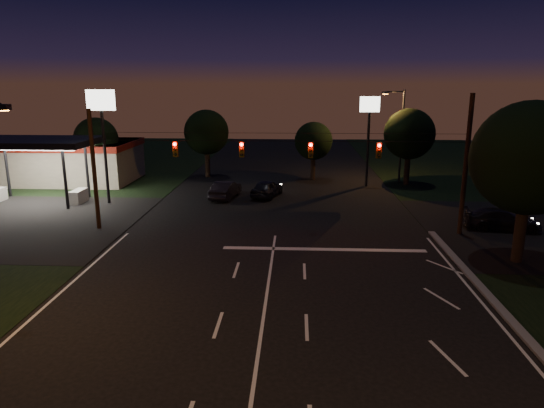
# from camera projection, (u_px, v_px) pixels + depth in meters

# --- Properties ---
(ground) EXTENTS (140.00, 140.00, 0.00)m
(ground) POSITION_uv_depth(u_px,v_px,m) (258.00, 352.00, 17.70)
(ground) COLOR black
(ground) RESTS_ON ground
(stop_bar) EXTENTS (12.00, 0.50, 0.01)m
(stop_bar) POSITION_uv_depth(u_px,v_px,m) (324.00, 249.00, 28.70)
(stop_bar) COLOR silver
(stop_bar) RESTS_ON ground
(utility_pole_right) EXTENTS (0.30, 0.30, 9.00)m
(utility_pole_right) POSITION_uv_depth(u_px,v_px,m) (459.00, 234.00, 31.65)
(utility_pole_right) COLOR black
(utility_pole_right) RESTS_ON ground
(utility_pole_left) EXTENTS (0.28, 0.28, 8.00)m
(utility_pole_left) POSITION_uv_depth(u_px,v_px,m) (99.00, 229.00, 32.83)
(utility_pole_left) COLOR black
(utility_pole_left) RESTS_ON ground
(signal_span) EXTENTS (24.00, 0.40, 1.56)m
(signal_span) POSITION_uv_depth(u_px,v_px,m) (276.00, 149.00, 30.87)
(signal_span) COLOR black
(signal_span) RESTS_ON ground
(gas_station) EXTENTS (14.20, 16.10, 5.25)m
(gas_station) POSITION_uv_depth(u_px,v_px,m) (61.00, 158.00, 47.65)
(gas_station) COLOR gray
(gas_station) RESTS_ON ground
(pole_sign_left_near) EXTENTS (2.20, 0.30, 9.10)m
(pole_sign_left_near) POSITION_uv_depth(u_px,v_px,m) (102.00, 117.00, 38.02)
(pole_sign_left_near) COLOR black
(pole_sign_left_near) RESTS_ON ground
(pole_sign_right) EXTENTS (1.80, 0.30, 8.40)m
(pole_sign_right) POSITION_uv_depth(u_px,v_px,m) (369.00, 120.00, 44.87)
(pole_sign_right) COLOR black
(pole_sign_right) RESTS_ON ground
(street_light_right_far) EXTENTS (2.20, 0.35, 9.00)m
(street_light_right_far) POSITION_uv_depth(u_px,v_px,m) (399.00, 129.00, 46.89)
(street_light_right_far) COLOR black
(street_light_right_far) RESTS_ON ground
(tree_right_near) EXTENTS (6.00, 6.00, 8.76)m
(tree_right_near) POSITION_uv_depth(u_px,v_px,m) (528.00, 159.00, 25.52)
(tree_right_near) COLOR black
(tree_right_near) RESTS_ON ground
(tree_far_a) EXTENTS (4.20, 4.20, 6.42)m
(tree_far_a) POSITION_uv_depth(u_px,v_px,m) (97.00, 140.00, 46.74)
(tree_far_a) COLOR black
(tree_far_a) RESTS_ON ground
(tree_far_b) EXTENTS (4.60, 4.60, 6.98)m
(tree_far_b) POSITION_uv_depth(u_px,v_px,m) (207.00, 133.00, 50.05)
(tree_far_b) COLOR black
(tree_far_b) RESTS_ON ground
(tree_far_c) EXTENTS (3.80, 3.80, 5.86)m
(tree_far_c) POSITION_uv_depth(u_px,v_px,m) (314.00, 141.00, 48.69)
(tree_far_c) COLOR black
(tree_far_c) RESTS_ON ground
(tree_far_d) EXTENTS (4.80, 4.80, 7.30)m
(tree_far_d) POSITION_uv_depth(u_px,v_px,m) (409.00, 135.00, 46.12)
(tree_far_d) COLOR black
(tree_far_d) RESTS_ON ground
(tree_far_e) EXTENTS (4.00, 4.00, 6.18)m
(tree_far_e) POSITION_uv_depth(u_px,v_px,m) (503.00, 145.00, 43.93)
(tree_far_e) COLOR black
(tree_far_e) RESTS_ON ground
(car_oncoming_a) EXTENTS (2.92, 4.66, 1.48)m
(car_oncoming_a) POSITION_uv_depth(u_px,v_px,m) (267.00, 188.00, 41.94)
(car_oncoming_a) COLOR black
(car_oncoming_a) RESTS_ON ground
(car_oncoming_b) EXTENTS (2.32, 4.67, 1.47)m
(car_oncoming_b) POSITION_uv_depth(u_px,v_px,m) (225.00, 190.00, 41.41)
(car_oncoming_b) COLOR black
(car_oncoming_b) RESTS_ON ground
(car_cross) EXTENTS (5.13, 2.73, 1.42)m
(car_cross) POSITION_uv_depth(u_px,v_px,m) (502.00, 220.00, 32.36)
(car_cross) COLOR black
(car_cross) RESTS_ON ground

